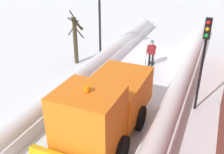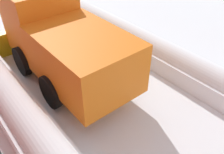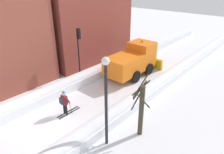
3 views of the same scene
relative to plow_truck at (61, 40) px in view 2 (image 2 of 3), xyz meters
The scene contains 4 objects.
ground_plane 1.59m from the plow_truck, 31.27° to the left, with size 80.00×80.00×0.00m, color white.
snowbank_left 2.44m from the plow_truck, behind, with size 1.10×36.00×1.14m.
snowbank_right 3.40m from the plow_truck, ahead, with size 1.10×36.00×1.07m.
plow_truck is the anchor object (origin of this frame).
Camera 2 is at (-3.72, 3.09, 5.34)m, focal length 38.16 mm.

